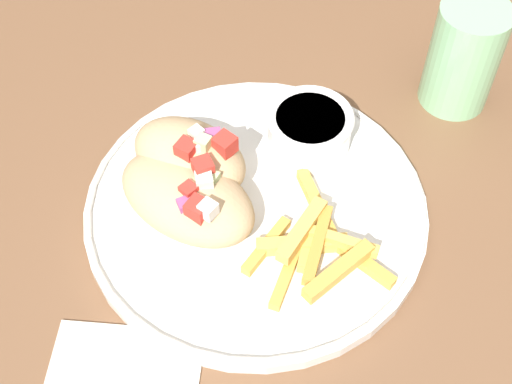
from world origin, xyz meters
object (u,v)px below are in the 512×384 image
at_px(sauce_ramekin, 309,129).
at_px(fries_pile, 314,244).
at_px(pita_sandwich_far, 190,156).
at_px(water_glass, 463,61).
at_px(pita_sandwich_near, 188,197).
at_px(plate, 256,208).

bearing_deg(sauce_ramekin, fries_pile, -71.16).
relative_size(pita_sandwich_far, water_glass, 1.07).
height_order(pita_sandwich_near, pita_sandwich_far, pita_sandwich_far).
relative_size(pita_sandwich_near, water_glass, 1.31).
distance_m(plate, water_glass, 0.26).
bearing_deg(pita_sandwich_far, pita_sandwich_near, -60.58).
height_order(fries_pile, water_glass, water_glass).
distance_m(plate, fries_pile, 0.07).
distance_m(pita_sandwich_near, sauce_ramekin, 0.14).
height_order(pita_sandwich_near, fries_pile, pita_sandwich_near).
xyz_separation_m(pita_sandwich_near, water_glass, (0.20, 0.24, 0.01)).
xyz_separation_m(fries_pile, water_glass, (0.08, 0.24, 0.03)).
bearing_deg(plate, fries_pile, -25.29).
distance_m(plate, pita_sandwich_far, 0.08).
height_order(plate, pita_sandwich_far, pita_sandwich_far).
relative_size(plate, sauce_ramekin, 3.77).
height_order(plate, water_glass, water_glass).
height_order(plate, pita_sandwich_near, pita_sandwich_near).
bearing_deg(pita_sandwich_far, plate, 1.44).
relative_size(pita_sandwich_far, fries_pile, 0.83).
bearing_deg(pita_sandwich_far, water_glass, 53.56).
bearing_deg(pita_sandwich_near, water_glass, 65.67).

